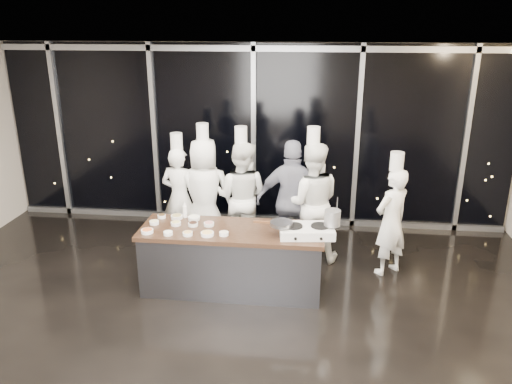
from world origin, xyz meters
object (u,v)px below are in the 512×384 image
Objects in this scene: chef_far_left at (179,196)px; chef_right at (311,202)px; demo_counter at (232,259)px; stock_pot at (332,218)px; stove at (307,231)px; chef_center at (242,196)px; chef_left at (205,193)px; guest at (293,201)px; frying_pan at (281,223)px; chef_side at (391,220)px.

chef_right is (2.11, -0.25, 0.09)m from chef_far_left.
demo_counter is 11.88× the size of stock_pot.
stove is 0.35× the size of chef_right.
demo_counter is at bearing 168.35° from stove.
chef_center reaches higher than stock_pot.
guest is (1.42, -0.26, 0.02)m from chef_left.
chef_far_left is at bearing -1.88° from chef_left.
chef_center reaches higher than frying_pan.
chef_left is 1.09× the size of guest.
stove is 0.37m from stock_pot.
stove is (1.00, -0.09, 0.51)m from demo_counter.
stove is 0.39× the size of chef_far_left.
chef_right reaches higher than chef_far_left.
frying_pan is 0.28× the size of guest.
chef_left is at bearing -12.88° from guest.
chef_right reaches higher than chef_left.
chef_right is at bearing 81.23° from stove.
frying_pan reaches higher than demo_counter.
chef_side reaches higher than demo_counter.
chef_far_left is at bearing 139.12° from stove.
frying_pan is 0.29× the size of chef_side.
chef_right is at bearing 65.85° from frying_pan.
chef_left reaches higher than chef_side.
stove is 1.40× the size of frying_pan.
chef_right is 1.14× the size of chef_side.
chef_far_left is at bearing -49.02° from chef_side.
guest is 1.03× the size of chef_side.
stock_pot is at bearing -0.35° from stove.
chef_far_left reaches higher than frying_pan.
chef_center is 0.97× the size of chef_right.
chef_left is at bearing 116.17° from demo_counter.
demo_counter is at bearing 177.67° from stock_pot.
chef_right is (0.38, 1.20, -0.13)m from frying_pan.
frying_pan is 2.55× the size of stock_pot.
chef_side is at bearing 28.06° from stove.
chef_far_left reaches higher than chef_side.
stove is 0.39× the size of guest.
chef_side is (1.54, 0.87, -0.24)m from frying_pan.
chef_left is at bearing 145.04° from stock_pot.
chef_center is at bearing 135.69° from stock_pot.
stove is at bearing -4.27° from chef_side.
demo_counter is 1.30× the size of chef_far_left.
guest is at bearing 94.71° from stove.
chef_right reaches higher than frying_pan.
chef_far_left is 0.93× the size of chef_center.
chef_side is (2.25, -0.55, -0.08)m from chef_center.
stove is 0.40× the size of chef_side.
frying_pan is at bearing -173.52° from stock_pot.
frying_pan is (-0.34, -0.04, 0.10)m from stove.
chef_left reaches higher than guest.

